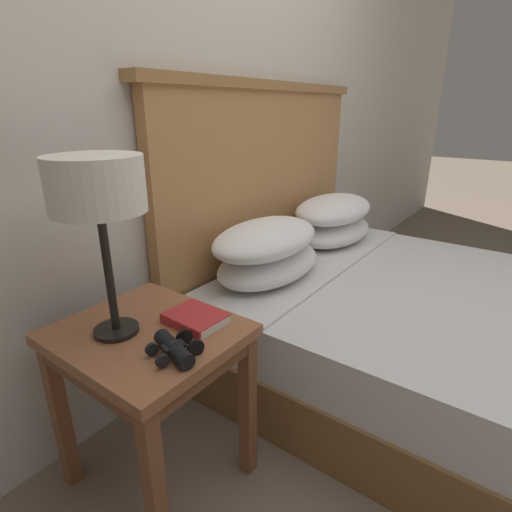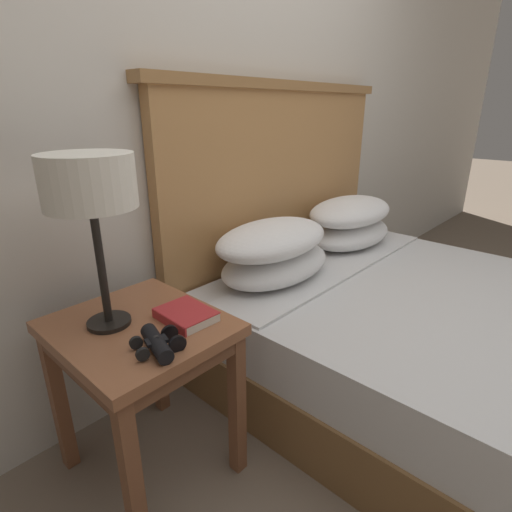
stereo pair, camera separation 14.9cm
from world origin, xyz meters
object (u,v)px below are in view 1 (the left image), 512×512
at_px(bed, 401,314).
at_px(table_lamp, 97,190).
at_px(nightstand, 150,354).
at_px(book_on_nightstand, 195,318).
at_px(binoculars_pair, 174,348).

relative_size(bed, table_lamp, 3.60).
xyz_separation_m(nightstand, book_on_nightstand, (0.11, -0.09, 0.10)).
relative_size(table_lamp, binoculars_pair, 3.10).
distance_m(nightstand, bed, 1.18).
bearing_deg(book_on_nightstand, bed, -20.66).
height_order(book_on_nightstand, binoculars_pair, binoculars_pair).
bearing_deg(nightstand, book_on_nightstand, -38.24).
xyz_separation_m(bed, book_on_nightstand, (-0.96, 0.36, 0.29)).
relative_size(nightstand, table_lamp, 1.13).
xyz_separation_m(bed, binoculars_pair, (-1.12, 0.28, 0.30)).
bearing_deg(book_on_nightstand, table_lamp, 139.60).
bearing_deg(binoculars_pair, bed, -14.25).
bearing_deg(nightstand, bed, -22.81).
height_order(bed, binoculars_pair, bed).
bearing_deg(nightstand, binoculars_pair, -104.46).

